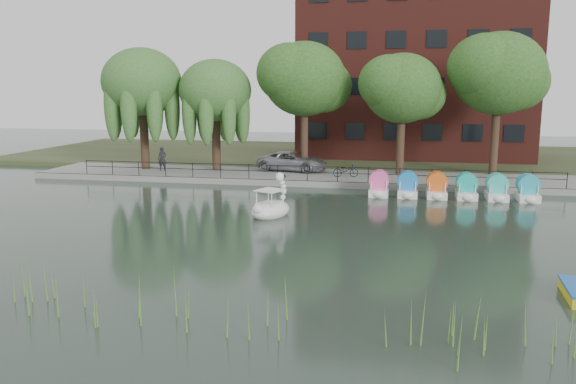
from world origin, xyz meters
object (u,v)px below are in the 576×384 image
(bicycle, at_px, (346,170))
(swan_boat, at_px, (271,207))
(pedestrian, at_px, (162,157))
(minivan, at_px, (293,160))

(bicycle, xyz_separation_m, swan_boat, (-2.78, -11.02, -0.43))
(pedestrian, xyz_separation_m, swan_boat, (10.91, -11.59, -0.92))
(minivan, bearing_deg, bicycle, -108.95)
(minivan, bearing_deg, pedestrian, 109.05)
(pedestrian, bearing_deg, minivan, 0.64)
(bicycle, relative_size, swan_boat, 0.59)
(minivan, xyz_separation_m, pedestrian, (-9.54, -1.65, 0.16))
(pedestrian, bearing_deg, swan_boat, -55.92)
(bicycle, relative_size, pedestrian, 0.87)
(minivan, height_order, swan_boat, swan_boat)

